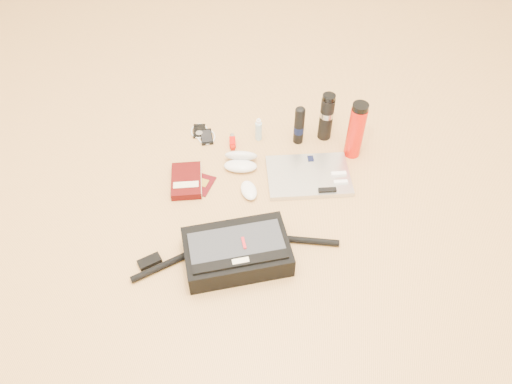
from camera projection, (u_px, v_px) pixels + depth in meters
The scene contains 14 objects.
ground at pixel (257, 210), 2.08m from camera, with size 4.00×4.00×0.00m, color tan.
messenger_bag at pixel (236, 252), 1.88m from camera, with size 0.77×0.36×0.11m.
laptop at pixel (309, 176), 2.19m from camera, with size 0.40×0.32×0.03m.
book at pixel (187, 181), 2.17m from camera, with size 0.17×0.22×0.04m.
passport at pixel (202, 184), 2.17m from camera, with size 0.11×0.14×0.01m.
mouse at pixel (249, 190), 2.13m from camera, with size 0.10×0.13×0.04m.
sunglasses_case at pixel (241, 161), 2.23m from camera, with size 0.16×0.14×0.09m.
ipod at pixel (199, 131), 2.40m from camera, with size 0.10×0.10×0.01m.
phone at pixel (206, 137), 2.37m from camera, with size 0.11×0.12×0.01m.
inhaler at pixel (232, 142), 2.34m from camera, with size 0.04×0.10×0.03m.
spray_bottle at pixel (259, 130), 2.33m from camera, with size 0.04×0.04×0.12m.
aerosol_can at pixel (299, 125), 2.28m from camera, with size 0.06×0.06×0.20m.
thermos_black at pixel (326, 117), 2.29m from camera, with size 0.08×0.08×0.24m.
thermos_red at pixel (356, 130), 2.20m from camera, with size 0.10×0.10×0.28m.
Camera 1 is at (0.18, -1.30, 1.61)m, focal length 35.00 mm.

